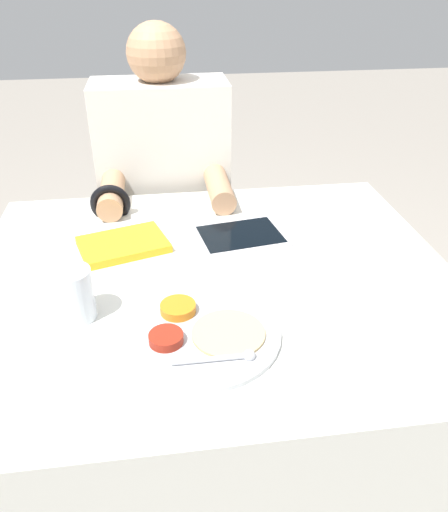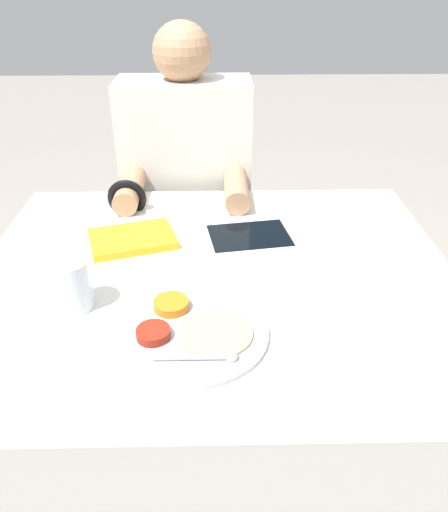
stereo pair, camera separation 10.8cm
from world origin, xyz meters
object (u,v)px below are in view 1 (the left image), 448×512
Objects in this scene: drinking_glass at (74,294)px; person_diner at (167,225)px; tablet_device at (240,236)px; thali_tray at (201,332)px; red_notebook at (123,245)px.

person_diner is at bearing 74.70° from drinking_glass.
tablet_device is 2.26× the size of drinking_glass.
thali_tray reaches higher than tablet_device.
drinking_glass is (-0.24, 0.09, 0.05)m from thali_tray.
person_diner reaches higher than thali_tray.
red_notebook is 0.30m from tablet_device.
person_diner is at bearing 92.93° from thali_tray.
tablet_device is 0.51m from person_diner.
person_diner is at bearing 112.19° from tablet_device.
thali_tray is 0.25× the size of person_diner.
drinking_glass is at bearing -105.30° from person_diner.
person_diner is at bearing 75.71° from red_notebook.
red_notebook is 0.51m from person_diner.
thali_tray is 1.22× the size of tablet_device.
drinking_glass reaches higher than thali_tray.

